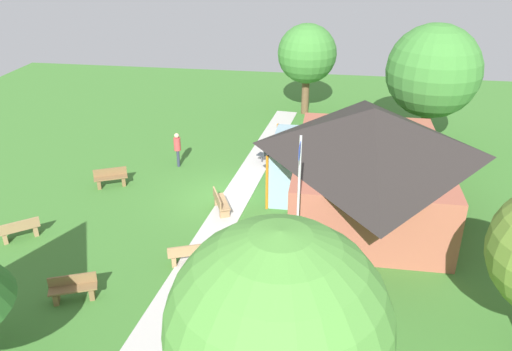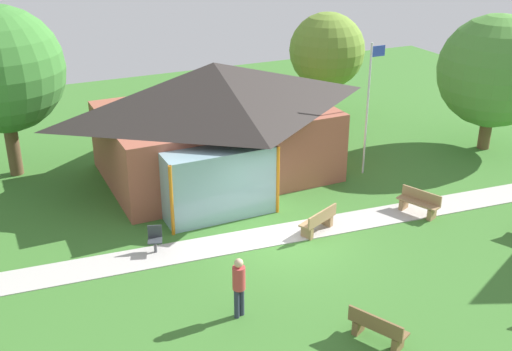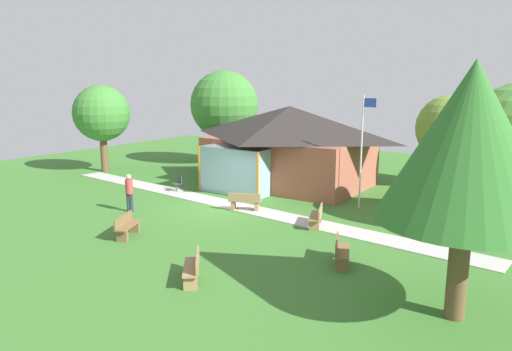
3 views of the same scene
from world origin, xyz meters
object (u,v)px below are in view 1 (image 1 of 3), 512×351
(tree_east_hedge, at_px, (278,330))
(pavilion, at_px, (366,158))
(tree_behind_pavilion_left, at_px, (433,71))
(bench_front_right, at_px, (19,230))
(bench_front_center, at_px, (111,178))
(visitor_strolling_lawn, at_px, (177,147))
(bench_mid_right, at_px, (189,254))
(bench_rear_near_path, at_px, (221,203))
(flagpole, at_px, (298,204))
(tree_west_hedge, at_px, (307,54))
(bench_lawn_far_right, at_px, (73,289))
(patio_chair_west, at_px, (263,155))

(tree_east_hedge, bearing_deg, pavilion, 168.98)
(tree_behind_pavilion_left, bearing_deg, bench_front_right, -54.62)
(bench_front_center, bearing_deg, visitor_strolling_lawn, -158.02)
(bench_mid_right, distance_m, bench_rear_near_path, 3.85)
(flagpole, relative_size, visitor_strolling_lawn, 3.01)
(bench_rear_near_path, height_order, bench_front_center, same)
(bench_front_right, distance_m, tree_east_hedge, 13.30)
(bench_front_center, relative_size, tree_east_hedge, 0.27)
(bench_mid_right, distance_m, bench_front_center, 7.49)
(visitor_strolling_lawn, distance_m, tree_west_hedge, 11.06)
(pavilion, distance_m, bench_lawn_far_right, 12.15)
(pavilion, height_order, bench_rear_near_path, pavilion)
(pavilion, distance_m, patio_chair_west, 6.53)
(bench_front_right, distance_m, tree_west_hedge, 19.51)
(bench_front_right, height_order, bench_lawn_far_right, same)
(pavilion, height_order, patio_chair_west, pavilion)
(tree_behind_pavilion_left, xyz_separation_m, tree_west_hedge, (-4.83, -6.71, -0.42))
(pavilion, xyz_separation_m, tree_west_hedge, (-12.02, -3.26, 1.46))
(pavilion, distance_m, bench_front_center, 11.56)
(flagpole, bearing_deg, bench_front_right, -94.69)
(bench_front_center, bearing_deg, flagpole, 122.23)
(bench_lawn_far_right, height_order, visitor_strolling_lawn, visitor_strolling_lawn)
(bench_rear_near_path, relative_size, bench_lawn_far_right, 1.00)
(bench_front_right, distance_m, bench_front_center, 5.09)
(patio_chair_west, distance_m, tree_west_hedge, 8.87)
(bench_rear_near_path, relative_size, tree_east_hedge, 0.27)
(bench_front_right, distance_m, bench_mid_right, 6.88)
(bench_front_right, xyz_separation_m, bench_lawn_far_right, (3.03, 3.71, 0.00))
(bench_front_right, relative_size, bench_front_center, 0.93)
(bench_mid_right, height_order, patio_chair_west, patio_chair_west)
(bench_rear_near_path, relative_size, patio_chair_west, 1.80)
(flagpole, xyz_separation_m, bench_front_center, (-5.69, -9.03, -2.50))
(pavilion, height_order, bench_front_center, pavilion)
(tree_behind_pavilion_left, bearing_deg, patio_chair_west, -68.72)
(bench_front_center, relative_size, tree_west_hedge, 0.27)
(patio_chair_west, bearing_deg, bench_lawn_far_right, 177.25)
(pavilion, relative_size, bench_lawn_far_right, 6.10)
(pavilion, relative_size, tree_east_hedge, 1.63)
(bench_rear_near_path, distance_m, tree_west_hedge, 13.95)
(patio_chair_west, bearing_deg, bench_front_right, 154.55)
(bench_mid_right, bearing_deg, tree_east_hedge, -81.49)
(patio_chair_west, bearing_deg, tree_behind_pavilion_left, -50.08)
(visitor_strolling_lawn, bearing_deg, bench_rear_near_path, -163.83)
(flagpole, bearing_deg, bench_mid_right, -94.63)
(bench_mid_right, distance_m, visitor_strolling_lawn, 8.53)
(bench_rear_near_path, xyz_separation_m, visitor_strolling_lawn, (-4.20, -3.08, 0.62))
(bench_front_right, xyz_separation_m, tree_east_hedge, (7.20, 10.75, 3.04))
(bench_lawn_far_right, relative_size, bench_front_center, 1.01)
(flagpole, xyz_separation_m, bench_front_right, (-0.88, -10.67, -2.50))
(bench_rear_near_path, bearing_deg, bench_lawn_far_right, -52.74)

